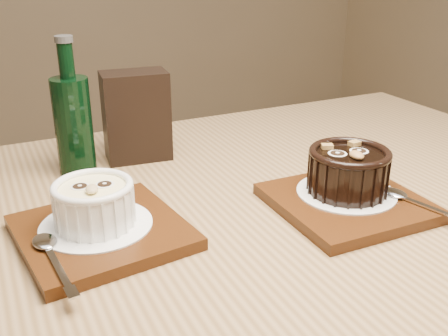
% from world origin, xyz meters
% --- Properties ---
extents(table, '(1.20, 0.80, 0.75)m').
position_xyz_m(table, '(-0.23, -0.07, 0.66)').
color(table, brown).
rests_on(table, ground).
extents(tray_left, '(0.20, 0.20, 0.01)m').
position_xyz_m(tray_left, '(-0.39, -0.06, 0.76)').
color(tray_left, '#44210B').
rests_on(tray_left, table).
extents(doily_left, '(0.13, 0.13, 0.00)m').
position_xyz_m(doily_left, '(-0.39, -0.05, 0.77)').
color(doily_left, white).
rests_on(doily_left, tray_left).
extents(ramekin_white, '(0.09, 0.09, 0.06)m').
position_xyz_m(ramekin_white, '(-0.39, -0.05, 0.80)').
color(ramekin_white, white).
rests_on(ramekin_white, doily_left).
extents(spoon_left, '(0.04, 0.14, 0.01)m').
position_xyz_m(spoon_left, '(-0.45, -0.11, 0.77)').
color(spoon_left, silver).
rests_on(spoon_left, tray_left).
extents(tray_right, '(0.18, 0.18, 0.01)m').
position_xyz_m(tray_right, '(-0.08, -0.12, 0.76)').
color(tray_right, '#44210B').
rests_on(tray_right, table).
extents(doily_right, '(0.13, 0.13, 0.00)m').
position_xyz_m(doily_right, '(-0.08, -0.11, 0.77)').
color(doily_right, white).
rests_on(doily_right, tray_right).
extents(ramekin_dark, '(0.11, 0.11, 0.06)m').
position_xyz_m(ramekin_dark, '(-0.08, -0.11, 0.80)').
color(ramekin_dark, black).
rests_on(ramekin_dark, doily_right).
extents(spoon_right, '(0.06, 0.14, 0.01)m').
position_xyz_m(spoon_right, '(-0.02, -0.18, 0.77)').
color(spoon_right, silver).
rests_on(spoon_right, tray_right).
extents(condiment_stand, '(0.11, 0.07, 0.14)m').
position_xyz_m(condiment_stand, '(-0.27, 0.17, 0.82)').
color(condiment_stand, black).
rests_on(condiment_stand, table).
extents(green_bottle, '(0.05, 0.05, 0.20)m').
position_xyz_m(green_bottle, '(-0.37, 0.15, 0.83)').
color(green_bottle, black).
rests_on(green_bottle, table).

